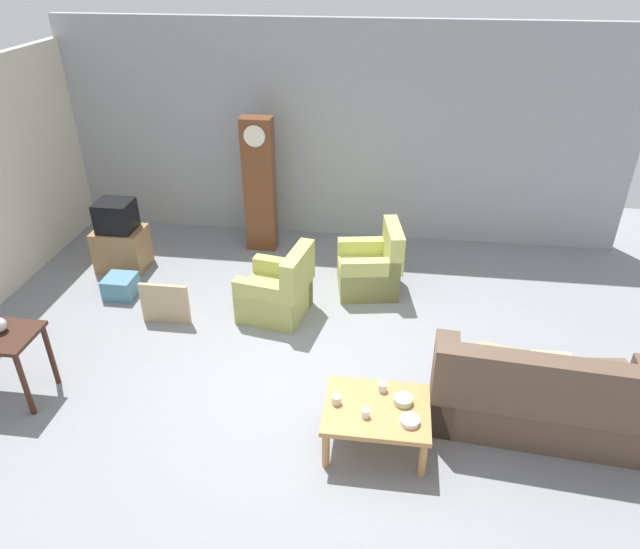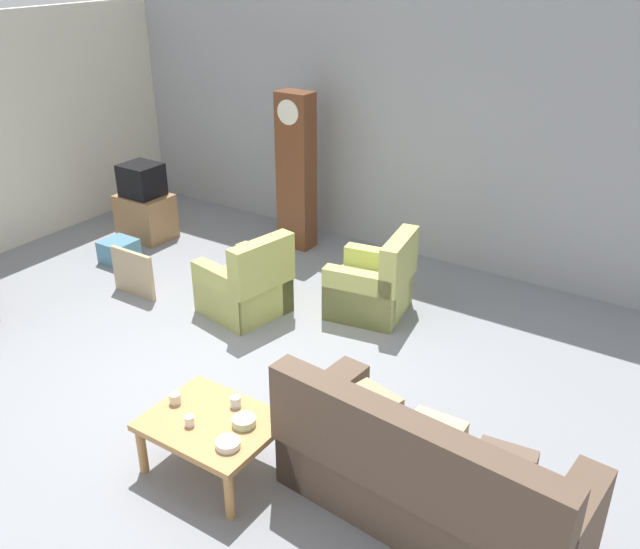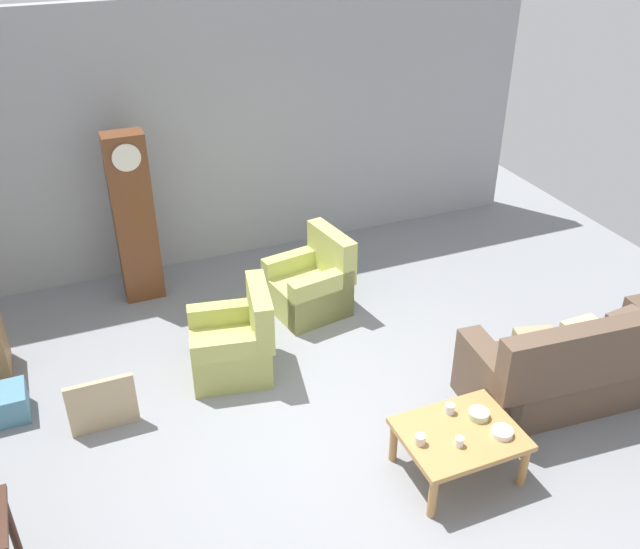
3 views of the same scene
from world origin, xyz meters
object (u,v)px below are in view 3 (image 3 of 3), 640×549
object	(u,v)px
armchair_olive_near	(235,345)
bowl_shallow_green	(479,414)
cup_blue_rimmed	(450,409)
grandfather_clock	(134,219)
cup_cream_tall	(420,440)
couch_floral	(579,366)
storage_box_blue	(6,404)
cup_white_porcelain	(459,442)
armchair_olive_far	(311,286)
coffee_table_wood	(460,437)
framed_picture_leaning	(102,405)
bowl_white_stacked	(502,432)

from	to	relation	value
armchair_olive_near	bowl_shallow_green	world-z (taller)	armchair_olive_near
armchair_olive_near	cup_blue_rimmed	world-z (taller)	armchair_olive_near
grandfather_clock	cup_cream_tall	xyz separation A→B (m)	(1.54, -3.79, -0.52)
couch_floral	storage_box_blue	bearing A→B (deg)	160.67
cup_white_porcelain	bowl_shallow_green	size ratio (longest dim) A/B	0.45
armchair_olive_far	cup_blue_rimmed	size ratio (longest dim) A/B	10.84
coffee_table_wood	storage_box_blue	xyz separation A→B (m)	(-3.46, 2.16, -0.24)
armchair_olive_near	coffee_table_wood	size ratio (longest dim) A/B	0.96
couch_floral	framed_picture_leaning	size ratio (longest dim) A/B	3.61
storage_box_blue	framed_picture_leaning	bearing A→B (deg)	-31.85
cup_blue_rimmed	bowl_shallow_green	size ratio (longest dim) A/B	0.48
coffee_table_wood	cup_cream_tall	world-z (taller)	cup_cream_tall
bowl_shallow_green	coffee_table_wood	bearing A→B (deg)	-158.13
grandfather_clock	storage_box_blue	xyz separation A→B (m)	(-1.55, -1.64, -0.86)
coffee_table_wood	storage_box_blue	world-z (taller)	coffee_table_wood
armchair_olive_far	cup_white_porcelain	distance (m)	2.91
coffee_table_wood	cup_white_porcelain	world-z (taller)	cup_white_porcelain
coffee_table_wood	cup_cream_tall	size ratio (longest dim) A/B	10.93
armchair_olive_near	coffee_table_wood	world-z (taller)	armchair_olive_near
bowl_white_stacked	armchair_olive_near	bearing A→B (deg)	126.43
armchair_olive_near	cup_white_porcelain	bearing A→B (deg)	-60.42
couch_floral	cup_blue_rimmed	bearing A→B (deg)	-173.56
framed_picture_leaning	cup_cream_tall	distance (m)	2.81
armchair_olive_far	coffee_table_wood	world-z (taller)	armchair_olive_far
armchair_olive_far	cup_white_porcelain	bearing A→B (deg)	-87.98
armchair_olive_near	bowl_shallow_green	xyz separation A→B (m)	(1.55, -1.93, 0.17)
storage_box_blue	armchair_olive_far	bearing A→B (deg)	10.61
bowl_white_stacked	coffee_table_wood	bearing A→B (deg)	151.88
grandfather_clock	cup_cream_tall	size ratio (longest dim) A/B	22.70
couch_floral	cup_blue_rimmed	size ratio (longest dim) A/B	25.52
armchair_olive_near	bowl_shallow_green	distance (m)	2.48
armchair_olive_far	storage_box_blue	bearing A→B (deg)	-169.39
grandfather_clock	cup_cream_tall	distance (m)	4.13
framed_picture_leaning	bowl_shallow_green	distance (m)	3.28
bowl_shallow_green	couch_floral	bearing A→B (deg)	13.15
couch_floral	bowl_shallow_green	xyz separation A→B (m)	(-1.32, -0.31, 0.12)
armchair_olive_near	couch_floral	bearing A→B (deg)	-29.41
cup_white_porcelain	cup_cream_tall	bearing A→B (deg)	153.81
armchair_olive_far	cup_cream_tall	distance (m)	2.78
armchair_olive_far	bowl_white_stacked	bearing A→B (deg)	-80.53
grandfather_clock	cup_white_porcelain	size ratio (longest dim) A/B	25.34
coffee_table_wood	bowl_shallow_green	world-z (taller)	bowl_shallow_green
grandfather_clock	cup_cream_tall	world-z (taller)	grandfather_clock
cup_blue_rimmed	storage_box_blue	bearing A→B (deg)	151.12
cup_blue_rimmed	framed_picture_leaning	bearing A→B (deg)	152.06
bowl_white_stacked	couch_floral	bearing A→B (deg)	23.79
bowl_shallow_green	storage_box_blue	bearing A→B (deg)	150.75
armchair_olive_far	framed_picture_leaning	bearing A→B (deg)	-155.38
framed_picture_leaning	bowl_white_stacked	size ratio (longest dim) A/B	3.40
storage_box_blue	armchair_olive_near	bearing A→B (deg)	-3.77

